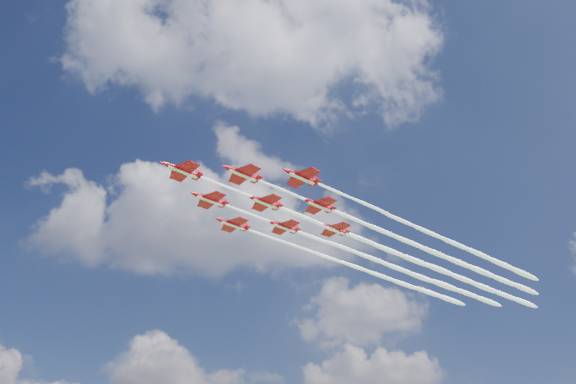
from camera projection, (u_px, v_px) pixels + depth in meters
name	position (u px, v px, depth m)	size (l,w,h in m)	color
jet_lead	(347.00, 234.00, 144.89)	(82.12, 63.95, 2.49)	#B00919
jet_row2_port	(396.00, 236.00, 145.97)	(82.12, 63.95, 2.49)	#B00919
jet_row2_starb	(359.00, 254.00, 155.14)	(82.12, 63.95, 2.49)	#B00919
jet_row3_port	(444.00, 239.00, 147.06)	(82.12, 63.95, 2.49)	#B00919
jet_row3_centre	(405.00, 256.00, 156.22)	(82.12, 63.95, 2.49)	#B00919
jet_row3_starb	(370.00, 272.00, 165.38)	(82.12, 63.95, 2.49)	#B00919
jet_row4_port	(449.00, 258.00, 157.31)	(82.12, 63.95, 2.49)	#B00919
jet_row4_starb	(412.00, 274.00, 166.47)	(82.12, 63.95, 2.49)	#B00919
jet_tail	(454.00, 275.00, 167.55)	(82.12, 63.95, 2.49)	#B00919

